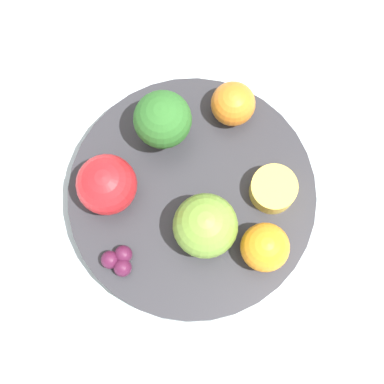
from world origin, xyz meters
The scene contains 10 objects.
ground_plane centered at (0.00, 0.00, 0.00)m, with size 6.00×6.00×0.00m, color gray.
table_surface centered at (0.00, 0.00, 0.01)m, with size 1.20×1.20×0.02m.
bowl centered at (0.00, 0.00, 0.03)m, with size 0.24×0.24×0.03m.
broccoli centered at (0.04, 0.05, 0.09)m, with size 0.05×0.05×0.07m.
apple_red centered at (-0.03, -0.03, 0.08)m, with size 0.06×0.06×0.06m.
apple_green centered at (-0.03, 0.07, 0.08)m, with size 0.06×0.06×0.06m.
orange_front centered at (0.09, 0.00, 0.07)m, with size 0.04×0.04×0.04m.
orange_back centered at (-0.02, -0.08, 0.07)m, with size 0.05×0.05×0.05m.
grape_cluster centered at (-0.09, 0.03, 0.06)m, with size 0.03×0.03×0.02m.
small_cup centered at (0.03, -0.07, 0.06)m, with size 0.04×0.04×0.02m.
Camera 1 is at (-0.12, -0.06, 0.65)m, focal length 60.00 mm.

